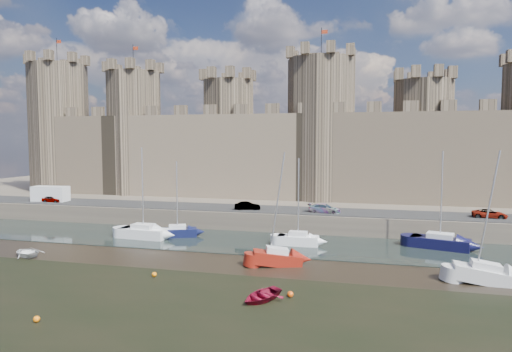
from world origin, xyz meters
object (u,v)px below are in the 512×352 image
object	(u,v)px
sailboat_3	(440,242)
sailboat_4	(277,257)
sailboat_5	(486,274)
sailboat_0	(143,232)
van	(50,194)
sailboat_1	(177,231)
car_1	(247,206)
sailboat_2	(298,239)
car_0	(52,199)
car_3	(490,214)
car_2	(324,208)

from	to	relation	value
sailboat_3	sailboat_4	size ratio (longest dim) A/B	0.98
sailboat_4	sailboat_5	world-z (taller)	sailboat_5
sailboat_0	sailboat_4	size ratio (longest dim) A/B	1.01
sailboat_0	sailboat_3	size ratio (longest dim) A/B	1.03
van	sailboat_4	bearing A→B (deg)	-28.04
sailboat_0	sailboat_3	xyz separation A→B (m)	(35.09, 3.39, -0.02)
sailboat_1	car_1	bearing A→B (deg)	25.54
sailboat_3	sailboat_4	bearing A→B (deg)	-130.27
van	sailboat_2	xyz separation A→B (m)	(41.16, -9.70, -2.91)
car_0	sailboat_3	xyz separation A→B (m)	(56.09, -6.58, -2.21)
car_3	car_0	bearing A→B (deg)	95.09
car_3	sailboat_4	bearing A→B (deg)	132.93
car_0	sailboat_4	bearing A→B (deg)	-113.92
car_2	car_3	xyz separation A→B (m)	(20.45, 0.93, -0.05)
van	sailboat_4	xyz separation A→B (m)	(40.45, -18.40, -2.92)
car_3	sailboat_0	bearing A→B (deg)	108.87
car_3	sailboat_3	world-z (taller)	sailboat_3
sailboat_1	sailboat_2	bearing A→B (deg)	-26.83
car_3	sailboat_2	distance (m)	24.79
sailboat_4	car_1	bearing A→B (deg)	95.03
sailboat_2	car_3	bearing A→B (deg)	23.27
car_1	car_3	distance (m)	31.15
car_3	sailboat_1	world-z (taller)	sailboat_1
sailboat_0	sailboat_4	xyz separation A→B (m)	(18.58, -7.71, -0.06)
sailboat_5	sailboat_4	bearing A→B (deg)	177.83
sailboat_0	sailboat_2	distance (m)	19.32
car_2	sailboat_3	xyz separation A→B (m)	(13.68, -6.67, -2.29)
car_2	sailboat_1	distance (m)	19.61
car_0	car_3	size ratio (longest dim) A/B	0.78
car_3	sailboat_1	size ratio (longest dim) A/B	0.43
car_3	sailboat_0	world-z (taller)	sailboat_0
car_2	car_3	size ratio (longest dim) A/B	1.05
car_1	sailboat_1	world-z (taller)	sailboat_1
car_2	car_3	world-z (taller)	car_2
car_0	sailboat_4	distance (m)	43.41
car_2	sailboat_2	distance (m)	9.59
car_0	car_2	distance (m)	42.41
sailboat_5	car_1	bearing A→B (deg)	145.83
car_2	sailboat_3	size ratio (longest dim) A/B	0.39
car_1	sailboat_1	xyz separation A→B (m)	(-6.95, -8.12, -2.32)
sailboat_1	sailboat_3	distance (m)	31.34
car_0	sailboat_0	size ratio (longest dim) A/B	0.28
car_1	sailboat_0	size ratio (longest dim) A/B	0.32
sailboat_3	car_0	bearing A→B (deg)	-170.88
car_0	sailboat_1	distance (m)	26.21
sailboat_2	car_2	bearing A→B (deg)	76.21
sailboat_0	car_2	bearing A→B (deg)	28.37
sailboat_0	sailboat_5	distance (m)	38.15
sailboat_1	sailboat_2	distance (m)	15.52
sailboat_0	sailboat_1	world-z (taller)	sailboat_0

